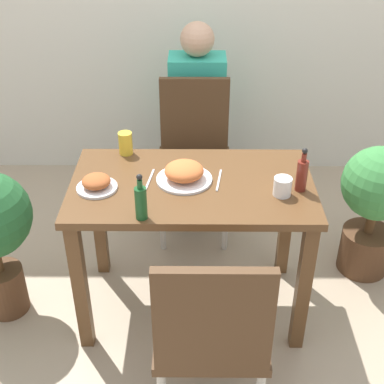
% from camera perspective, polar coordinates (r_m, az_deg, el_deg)
% --- Properties ---
extents(ground_plane, '(16.00, 16.00, 0.00)m').
position_cam_1_polar(ground_plane, '(2.84, -0.00, -11.74)').
color(ground_plane, tan).
extents(dining_table, '(1.09, 0.63, 0.74)m').
position_cam_1_polar(dining_table, '(2.45, -0.00, -1.48)').
color(dining_table, brown).
rests_on(dining_table, ground_plane).
extents(chair_near, '(0.42, 0.42, 0.91)m').
position_cam_1_polar(chair_near, '(2.00, 2.07, -14.67)').
color(chair_near, '#4C331E').
rests_on(chair_near, ground_plane).
extents(chair_far, '(0.42, 0.42, 0.91)m').
position_cam_1_polar(chair_far, '(3.11, 0.25, 4.54)').
color(chair_far, '#4C331E').
rests_on(chair_far, ground_plane).
extents(food_plate, '(0.25, 0.25, 0.09)m').
position_cam_1_polar(food_plate, '(2.38, -0.84, 2.04)').
color(food_plate, white).
rests_on(food_plate, dining_table).
extents(side_plate, '(0.18, 0.18, 0.07)m').
position_cam_1_polar(side_plate, '(2.36, -10.15, 0.93)').
color(side_plate, white).
rests_on(side_plate, dining_table).
extents(drink_cup, '(0.08, 0.08, 0.08)m').
position_cam_1_polar(drink_cup, '(2.31, 9.63, 0.58)').
color(drink_cup, white).
rests_on(drink_cup, dining_table).
extents(juice_glass, '(0.07, 0.07, 0.11)m').
position_cam_1_polar(juice_glass, '(2.61, -7.11, 5.19)').
color(juice_glass, gold).
rests_on(juice_glass, dining_table).
extents(sauce_bottle, '(0.05, 0.05, 0.20)m').
position_cam_1_polar(sauce_bottle, '(2.34, 11.65, 1.90)').
color(sauce_bottle, maroon).
rests_on(sauce_bottle, dining_table).
extents(condiment_bottle, '(0.05, 0.05, 0.20)m').
position_cam_1_polar(condiment_bottle, '(2.12, -5.48, -1.00)').
color(condiment_bottle, '#194C23').
rests_on(condiment_bottle, dining_table).
extents(fork_utensil, '(0.03, 0.18, 0.00)m').
position_cam_1_polar(fork_utensil, '(2.40, -4.55, 1.30)').
color(fork_utensil, silver).
rests_on(fork_utensil, dining_table).
extents(spoon_utensil, '(0.03, 0.18, 0.00)m').
position_cam_1_polar(spoon_utensil, '(2.40, 2.89, 1.28)').
color(spoon_utensil, silver).
rests_on(spoon_utensil, dining_table).
extents(potted_plant_right, '(0.38, 0.38, 0.75)m').
position_cam_1_polar(potted_plant_right, '(2.94, 18.97, -0.91)').
color(potted_plant_right, '#51331E').
rests_on(potted_plant_right, ground_plane).
extents(person_figure, '(0.34, 0.22, 1.17)m').
position_cam_1_polar(person_figure, '(3.36, 0.53, 7.99)').
color(person_figure, '#2D3347').
rests_on(person_figure, ground_plane).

